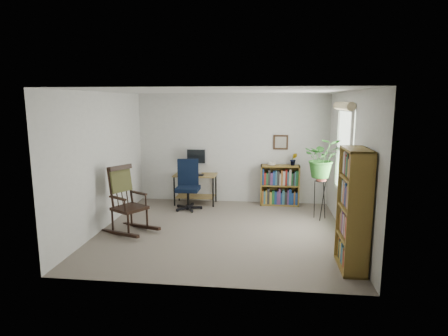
# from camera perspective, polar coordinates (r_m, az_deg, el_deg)

# --- Properties ---
(floor) EXTENTS (4.20, 4.00, 0.00)m
(floor) POSITION_cam_1_polar(r_m,az_deg,el_deg) (6.63, -0.40, -9.58)
(floor) COLOR slate
(floor) RESTS_ON ground
(ceiling) EXTENTS (4.20, 4.00, 0.00)m
(ceiling) POSITION_cam_1_polar(r_m,az_deg,el_deg) (6.25, -0.43, 11.62)
(ceiling) COLOR silver
(ceiling) RESTS_ON ground
(wall_back) EXTENTS (4.20, 0.00, 2.40)m
(wall_back) POSITION_cam_1_polar(r_m,az_deg,el_deg) (8.30, 1.26, 2.96)
(wall_back) COLOR silver
(wall_back) RESTS_ON ground
(wall_front) EXTENTS (4.20, 0.00, 2.40)m
(wall_front) POSITION_cam_1_polar(r_m,az_deg,el_deg) (4.39, -3.57, -3.56)
(wall_front) COLOR silver
(wall_front) RESTS_ON ground
(wall_left) EXTENTS (0.00, 4.00, 2.40)m
(wall_left) POSITION_cam_1_polar(r_m,az_deg,el_deg) (6.90, -17.99, 0.99)
(wall_left) COLOR silver
(wall_left) RESTS_ON ground
(wall_right) EXTENTS (0.00, 4.00, 2.40)m
(wall_right) POSITION_cam_1_polar(r_m,az_deg,el_deg) (6.43, 18.51, 0.32)
(wall_right) COLOR silver
(wall_right) RESTS_ON ground
(window) EXTENTS (0.12, 1.20, 1.50)m
(window) POSITION_cam_1_polar(r_m,az_deg,el_deg) (6.68, 17.75, 2.45)
(window) COLOR white
(window) RESTS_ON wall_right
(desk) EXTENTS (0.92, 0.51, 0.66)m
(desk) POSITION_cam_1_polar(r_m,az_deg,el_deg) (8.27, -4.37, -3.21)
(desk) COLOR olive
(desk) RESTS_ON floor
(monitor) EXTENTS (0.46, 0.16, 0.56)m
(monitor) POSITION_cam_1_polar(r_m,az_deg,el_deg) (8.29, -4.24, 1.12)
(monitor) COLOR silver
(monitor) RESTS_ON desk
(keyboard) EXTENTS (0.40, 0.15, 0.02)m
(keyboard) POSITION_cam_1_polar(r_m,az_deg,el_deg) (8.08, -4.56, -1.04)
(keyboard) COLOR black
(keyboard) RESTS_ON desk
(office_chair) EXTENTS (0.67, 0.67, 1.06)m
(office_chair) POSITION_cam_1_polar(r_m,az_deg,el_deg) (7.80, -5.53, -2.57)
(office_chair) COLOR black
(office_chair) RESTS_ON floor
(rocking_chair) EXTENTS (1.18, 1.04, 1.18)m
(rocking_chair) POSITION_cam_1_polar(r_m,az_deg,el_deg) (6.62, -14.23, -4.62)
(rocking_chair) COLOR black
(rocking_chair) RESTS_ON floor
(low_bookshelf) EXTENTS (0.83, 0.28, 0.88)m
(low_bookshelf) POSITION_cam_1_polar(r_m,az_deg,el_deg) (8.22, 8.49, -2.60)
(low_bookshelf) COLOR olive
(low_bookshelf) RESTS_ON floor
(tall_bookshelf) EXTENTS (0.31, 0.72, 1.64)m
(tall_bookshelf) POSITION_cam_1_polar(r_m,az_deg,el_deg) (5.28, 19.12, -6.01)
(tall_bookshelf) COLOR olive
(tall_bookshelf) RESTS_ON floor
(plant_stand) EXTENTS (0.29, 0.29, 0.88)m
(plant_stand) POSITION_cam_1_polar(r_m,az_deg,el_deg) (7.39, 14.49, -4.27)
(plant_stand) COLOR black
(plant_stand) RESTS_ON floor
(spider_plant) EXTENTS (1.69, 1.88, 1.47)m
(spider_plant) POSITION_cam_1_polar(r_m,az_deg,el_deg) (7.20, 14.88, 4.29)
(spider_plant) COLOR #286523
(spider_plant) RESTS_ON plant_stand
(potted_plant_small) EXTENTS (0.13, 0.24, 0.11)m
(potted_plant_small) POSITION_cam_1_polar(r_m,az_deg,el_deg) (8.16, 10.55, 0.76)
(potted_plant_small) COLOR #286523
(potted_plant_small) RESTS_ON low_bookshelf
(framed_picture) EXTENTS (0.32, 0.04, 0.32)m
(framed_picture) POSITION_cam_1_polar(r_m,az_deg,el_deg) (8.22, 8.63, 3.89)
(framed_picture) COLOR black
(framed_picture) RESTS_ON wall_back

